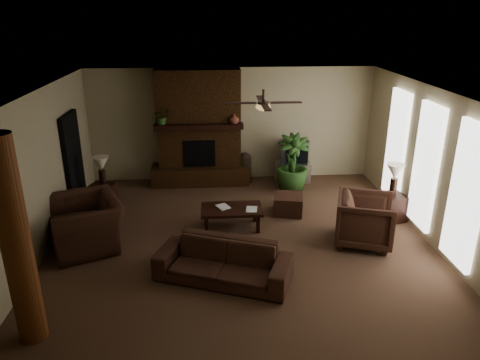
{
  "coord_description": "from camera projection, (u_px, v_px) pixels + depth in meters",
  "views": [
    {
      "loc": [
        -0.54,
        -7.46,
        4.1
      ],
      "look_at": [
        0.0,
        0.4,
        1.1
      ],
      "focal_mm": 33.72,
      "sensor_mm": 36.0,
      "label": 1
    }
  ],
  "objects": [
    {
      "name": "room_shell",
      "position": [
        242.0,
        172.0,
        7.95
      ],
      "size": [
        7.0,
        7.0,
        7.0
      ],
      "color": "brown",
      "rests_on": "ground"
    },
    {
      "name": "fireplace",
      "position": [
        199.0,
        138.0,
        10.99
      ],
      "size": [
        2.4,
        0.7,
        2.8
      ],
      "color": "#472913",
      "rests_on": "ground"
    },
    {
      "name": "windows",
      "position": [
        425.0,
        167.0,
        8.38
      ],
      "size": [
        0.08,
        3.65,
        2.35
      ],
      "color": "white",
      "rests_on": "ground"
    },
    {
      "name": "log_column",
      "position": [
        16.0,
        244.0,
        5.53
      ],
      "size": [
        0.36,
        0.36,
        2.8
      ],
      "primitive_type": "cylinder",
      "color": "brown",
      "rests_on": "ground"
    },
    {
      "name": "doorway",
      "position": [
        74.0,
        163.0,
        9.53
      ],
      "size": [
        0.1,
        1.0,
        2.1
      ],
      "primitive_type": "cube",
      "color": "black",
      "rests_on": "ground"
    },
    {
      "name": "ceiling_fan",
      "position": [
        263.0,
        105.0,
        7.86
      ],
      "size": [
        1.35,
        1.35,
        0.37
      ],
      "color": "black",
      "rests_on": "ceiling"
    },
    {
      "name": "sofa",
      "position": [
        223.0,
        256.0,
        7.16
      ],
      "size": [
        2.23,
        1.35,
        0.84
      ],
      "primitive_type": "imported",
      "rotation": [
        0.0,
        0.0,
        -0.36
      ],
      "color": "#3D251A",
      "rests_on": "ground"
    },
    {
      "name": "armchair_left",
      "position": [
        85.0,
        216.0,
        8.13
      ],
      "size": [
        1.39,
        1.63,
        1.21
      ],
      "primitive_type": "imported",
      "rotation": [
        0.0,
        0.0,
        -1.15
      ],
      "color": "#3D251A",
      "rests_on": "ground"
    },
    {
      "name": "armchair_right",
      "position": [
        365.0,
        218.0,
        8.26
      ],
      "size": [
        1.19,
        1.23,
        1.02
      ],
      "primitive_type": "imported",
      "rotation": [
        0.0,
        0.0,
        1.26
      ],
      "color": "#3D251A",
      "rests_on": "ground"
    },
    {
      "name": "coffee_table",
      "position": [
        232.0,
        211.0,
        8.89
      ],
      "size": [
        1.2,
        0.7,
        0.43
      ],
      "color": "black",
      "rests_on": "ground"
    },
    {
      "name": "ottoman",
      "position": [
        288.0,
        204.0,
        9.6
      ],
      "size": [
        0.7,
        0.7,
        0.4
      ],
      "primitive_type": "cube",
      "rotation": [
        0.0,
        0.0,
        -0.18
      ],
      "color": "#3D251A",
      "rests_on": "ground"
    },
    {
      "name": "tv_stand",
      "position": [
        292.0,
        171.0,
        11.4
      ],
      "size": [
        0.85,
        0.5,
        0.5
      ],
      "primitive_type": "cube",
      "rotation": [
        0.0,
        0.0,
        -0.0
      ],
      "color": "silver",
      "rests_on": "ground"
    },
    {
      "name": "tv",
      "position": [
        295.0,
        152.0,
        11.21
      ],
      "size": [
        0.76,
        0.67,
        0.52
      ],
      "color": "#333335",
      "rests_on": "tv_stand"
    },
    {
      "name": "floor_vase",
      "position": [
        245.0,
        166.0,
        11.25
      ],
      "size": [
        0.34,
        0.34,
        0.77
      ],
      "color": "#30251A",
      "rests_on": "ground"
    },
    {
      "name": "floor_plant",
      "position": [
        292.0,
        175.0,
        10.73
      ],
      "size": [
        0.78,
        1.38,
        0.77
      ],
      "primitive_type": "imported",
      "rotation": [
        0.0,
        0.0,
        0.0
      ],
      "color": "#2C5120",
      "rests_on": "ground"
    },
    {
      "name": "side_table_left",
      "position": [
        102.0,
        197.0,
        9.78
      ],
      "size": [
        0.63,
        0.63,
        0.55
      ],
      "primitive_type": "cube",
      "rotation": [
        0.0,
        0.0,
        -0.31
      ],
      "color": "black",
      "rests_on": "ground"
    },
    {
      "name": "lamp_left",
      "position": [
        101.0,
        166.0,
        9.51
      ],
      "size": [
        0.37,
        0.37,
        0.65
      ],
      "color": "black",
      "rests_on": "side_table_left"
    },
    {
      "name": "side_table_right",
      "position": [
        391.0,
        207.0,
        9.27
      ],
      "size": [
        0.61,
        0.61,
        0.55
      ],
      "primitive_type": "cube",
      "rotation": [
        0.0,
        0.0,
        0.25
      ],
      "color": "black",
      "rests_on": "ground"
    },
    {
      "name": "lamp_right",
      "position": [
        395.0,
        174.0,
        9.04
      ],
      "size": [
        0.46,
        0.46,
        0.65
      ],
      "color": "black",
      "rests_on": "side_table_right"
    },
    {
      "name": "mantel_plant",
      "position": [
        162.0,
        118.0,
        10.5
      ],
      "size": [
        0.46,
        0.49,
        0.33
      ],
      "primitive_type": "imported",
      "rotation": [
        0.0,
        0.0,
        0.22
      ],
      "color": "#2C5120",
      "rests_on": "fireplace"
    },
    {
      "name": "mantel_vase",
      "position": [
        234.0,
        119.0,
        10.61
      ],
      "size": [
        0.28,
        0.28,
        0.22
      ],
      "primitive_type": "imported",
      "rotation": [
        0.0,
        0.0,
        0.3
      ],
      "color": "brown",
      "rests_on": "fireplace"
    },
    {
      "name": "book_a",
      "position": [
        218.0,
        202.0,
        8.78
      ],
      "size": [
        0.21,
        0.12,
        0.29
      ],
      "primitive_type": "imported",
      "rotation": [
        0.0,
        0.0,
        0.46
      ],
      "color": "#999999",
      "rests_on": "coffee_table"
    },
    {
      "name": "book_b",
      "position": [
        246.0,
        203.0,
        8.73
      ],
      "size": [
        0.21,
        0.06,
        0.29
      ],
      "primitive_type": "imported",
      "rotation": [
        0.0,
        0.0,
        -0.16
      ],
      "color": "#999999",
      "rests_on": "coffee_table"
    }
  ]
}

